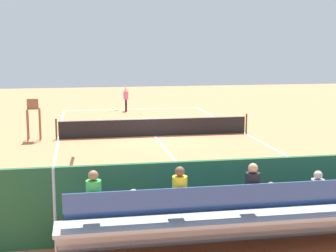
{
  "coord_description": "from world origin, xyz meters",
  "views": [
    {
      "loc": [
        3.95,
        25.74,
        4.9
      ],
      "look_at": [
        0.0,
        4.0,
        1.2
      ],
      "focal_mm": 53.26,
      "sensor_mm": 36.0,
      "label": 1
    }
  ],
  "objects_px": {
    "tennis_ball_far": "(141,113)",
    "umpire_chair": "(33,115)",
    "bleacher_stand": "(256,217)",
    "tennis_racket": "(113,111)",
    "equipment_bag": "(278,217)",
    "courtside_bench": "(329,199)",
    "tennis_ball_near": "(163,116)",
    "tennis_player": "(126,97)",
    "tennis_net": "(155,127)",
    "line_judge": "(73,192)"
  },
  "relations": [
    {
      "from": "bleacher_stand",
      "to": "line_judge",
      "type": "relative_size",
      "value": 4.7
    },
    {
      "from": "bleacher_stand",
      "to": "courtside_bench",
      "type": "height_order",
      "value": "bleacher_stand"
    },
    {
      "from": "line_judge",
      "to": "tennis_ball_near",
      "type": "bearing_deg",
      "value": -106.3
    },
    {
      "from": "equipment_bag",
      "to": "courtside_bench",
      "type": "bearing_deg",
      "value": -175.31
    },
    {
      "from": "tennis_racket",
      "to": "line_judge",
      "type": "bearing_deg",
      "value": 83.44
    },
    {
      "from": "umpire_chair",
      "to": "tennis_ball_far",
      "type": "relative_size",
      "value": 32.42
    },
    {
      "from": "umpire_chair",
      "to": "equipment_bag",
      "type": "height_order",
      "value": "umpire_chair"
    },
    {
      "from": "umpire_chair",
      "to": "courtside_bench",
      "type": "relative_size",
      "value": 1.19
    },
    {
      "from": "umpire_chair",
      "to": "tennis_player",
      "type": "height_order",
      "value": "umpire_chair"
    },
    {
      "from": "umpire_chair",
      "to": "tennis_racket",
      "type": "xyz_separation_m",
      "value": [
        -4.7,
        -10.38,
        -1.3
      ]
    },
    {
      "from": "tennis_net",
      "to": "tennis_player",
      "type": "xyz_separation_m",
      "value": [
        0.54,
        -10.12,
        0.51
      ]
    },
    {
      "from": "bleacher_stand",
      "to": "tennis_ball_far",
      "type": "height_order",
      "value": "bleacher_stand"
    },
    {
      "from": "umpire_chair",
      "to": "tennis_ball_near",
      "type": "bearing_deg",
      "value": -138.01
    },
    {
      "from": "equipment_bag",
      "to": "tennis_racket",
      "type": "xyz_separation_m",
      "value": [
        2.86,
        -23.73,
        -0.16
      ]
    },
    {
      "from": "bleacher_stand",
      "to": "tennis_ball_near",
      "type": "relative_size",
      "value": 137.27
    },
    {
      "from": "equipment_bag",
      "to": "tennis_ball_near",
      "type": "distance_m",
      "value": 20.39
    },
    {
      "from": "equipment_bag",
      "to": "tennis_player",
      "type": "distance_m",
      "value": 23.61
    },
    {
      "from": "courtside_bench",
      "to": "equipment_bag",
      "type": "xyz_separation_m",
      "value": [
        1.57,
        0.13,
        -0.38
      ]
    },
    {
      "from": "equipment_bag",
      "to": "tennis_ball_far",
      "type": "distance_m",
      "value": 21.88
    },
    {
      "from": "courtside_bench",
      "to": "tennis_player",
      "type": "bearing_deg",
      "value": -81.57
    },
    {
      "from": "tennis_ball_near",
      "to": "tennis_ball_far",
      "type": "xyz_separation_m",
      "value": [
        1.29,
        -1.46,
        0.0
      ]
    },
    {
      "from": "courtside_bench",
      "to": "bleacher_stand",
      "type": "bearing_deg",
      "value": 35.53
    },
    {
      "from": "umpire_chair",
      "to": "line_judge",
      "type": "distance_m",
      "value": 12.91
    },
    {
      "from": "tennis_net",
      "to": "umpire_chair",
      "type": "relative_size",
      "value": 4.81
    },
    {
      "from": "tennis_racket",
      "to": "tennis_ball_far",
      "type": "bearing_deg",
      "value": 134.45
    },
    {
      "from": "tennis_net",
      "to": "tennis_racket",
      "type": "xyz_separation_m",
      "value": [
        1.5,
        -10.33,
        -0.49
      ]
    },
    {
      "from": "equipment_bag",
      "to": "line_judge",
      "type": "height_order",
      "value": "line_judge"
    },
    {
      "from": "tennis_ball_far",
      "to": "tennis_racket",
      "type": "bearing_deg",
      "value": -45.55
    },
    {
      "from": "courtside_bench",
      "to": "equipment_bag",
      "type": "height_order",
      "value": "courtside_bench"
    },
    {
      "from": "umpire_chair",
      "to": "tennis_racket",
      "type": "relative_size",
      "value": 3.8
    },
    {
      "from": "courtside_bench",
      "to": "tennis_racket",
      "type": "height_order",
      "value": "courtside_bench"
    },
    {
      "from": "bleacher_stand",
      "to": "tennis_player",
      "type": "distance_m",
      "value": 25.5
    },
    {
      "from": "umpire_chair",
      "to": "equipment_bag",
      "type": "xyz_separation_m",
      "value": [
        -7.56,
        13.35,
        -1.13
      ]
    },
    {
      "from": "umpire_chair",
      "to": "tennis_ball_near",
      "type": "height_order",
      "value": "umpire_chair"
    },
    {
      "from": "bleacher_stand",
      "to": "line_judge",
      "type": "height_order",
      "value": "bleacher_stand"
    },
    {
      "from": "tennis_ball_near",
      "to": "courtside_bench",
      "type": "bearing_deg",
      "value": 93.68
    },
    {
      "from": "umpire_chair",
      "to": "line_judge",
      "type": "relative_size",
      "value": 1.11
    },
    {
      "from": "tennis_net",
      "to": "tennis_player",
      "type": "relative_size",
      "value": 5.35
    },
    {
      "from": "courtside_bench",
      "to": "equipment_bag",
      "type": "bearing_deg",
      "value": 4.69
    },
    {
      "from": "equipment_bag",
      "to": "tennis_ball_near",
      "type": "height_order",
      "value": "equipment_bag"
    },
    {
      "from": "tennis_net",
      "to": "tennis_ball_near",
      "type": "bearing_deg",
      "value": -103.09
    },
    {
      "from": "tennis_racket",
      "to": "tennis_ball_far",
      "type": "relative_size",
      "value": 8.54
    },
    {
      "from": "tennis_ball_far",
      "to": "equipment_bag",
      "type": "bearing_deg",
      "value": 92.68
    },
    {
      "from": "bleacher_stand",
      "to": "equipment_bag",
      "type": "xyz_separation_m",
      "value": [
        -1.38,
        -1.98,
        -0.78
      ]
    },
    {
      "from": "tennis_net",
      "to": "bleacher_stand",
      "type": "distance_m",
      "value": 15.38
    },
    {
      "from": "umpire_chair",
      "to": "equipment_bag",
      "type": "bearing_deg",
      "value": 119.53
    },
    {
      "from": "tennis_net",
      "to": "tennis_player",
      "type": "distance_m",
      "value": 10.14
    },
    {
      "from": "bleacher_stand",
      "to": "courtside_bench",
      "type": "relative_size",
      "value": 5.03
    },
    {
      "from": "equipment_bag",
      "to": "line_judge",
      "type": "xyz_separation_m",
      "value": [
        5.52,
        -0.6,
        0.84
      ]
    },
    {
      "from": "tennis_ball_far",
      "to": "umpire_chair",
      "type": "bearing_deg",
      "value": 52.46
    }
  ]
}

